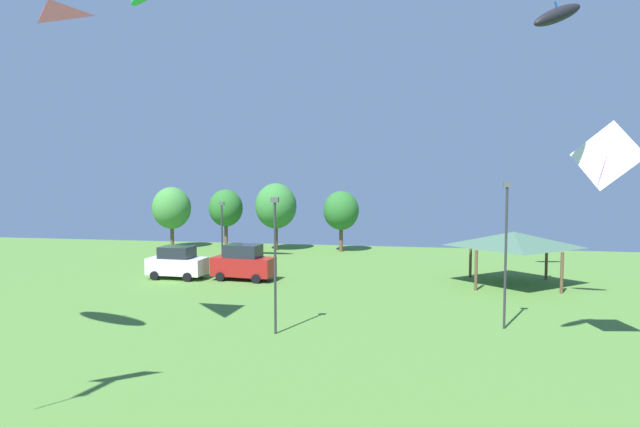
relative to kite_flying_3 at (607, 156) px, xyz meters
The scene contains 13 objects.
kite_flying_3 is the anchor object (origin of this frame).
kite_flying_6 21.22m from the kite_flying_3, behind, with size 3.39×3.46×0.17m.
kite_flying_10 6.26m from the kite_flying_3, 131.98° to the right, with size 2.20×1.77×1.34m.
parked_car_leftmost 28.69m from the kite_flying_3, 151.86° to the left, with size 4.15×2.27×2.31m.
parked_car_second_from_left 24.81m from the kite_flying_3, 145.77° to the left, with size 4.53×2.34×2.53m.
park_pavilion 16.01m from the kite_flying_3, 94.84° to the left, with size 6.73×6.03×3.60m.
light_post_0 14.75m from the kite_flying_3, behind, with size 0.36×0.20×6.41m.
light_post_1 6.54m from the kite_flying_3, 131.92° to the left, with size 0.36×0.20×7.09m.
light_post_2 25.71m from the kite_flying_3, 147.57° to the left, with size 0.36×0.20×5.50m.
treeline_tree_0 43.24m from the kite_flying_3, 138.31° to the left, with size 3.82×3.82×6.13m.
treeline_tree_1 40.51m from the kite_flying_3, 131.95° to the left, with size 3.41×3.41×5.88m.
treeline_tree_2 36.29m from the kite_flying_3, 126.48° to the left, with size 4.01×4.01×6.53m.
treeline_tree_3 33.07m from the kite_flying_3, 117.33° to the left, with size 3.39×3.39×5.81m.
Camera 1 is at (1.82, 1.64, 7.54)m, focal length 32.00 mm.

